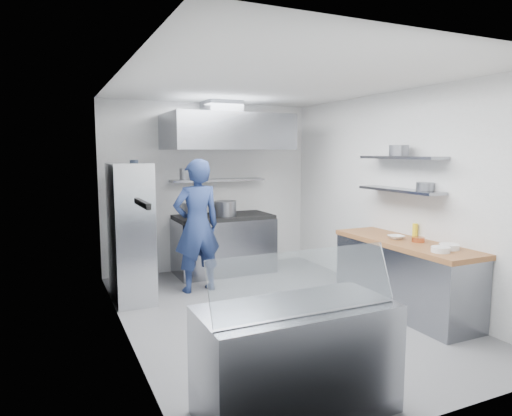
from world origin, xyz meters
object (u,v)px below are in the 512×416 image
gas_range (224,245)px  wire_rack (131,232)px  chef (197,226)px  display_case (296,360)px

gas_range → wire_rack: 1.88m
chef → display_case: chef is taller
gas_range → chef: bearing=-131.1°
gas_range → wire_rack: bearing=-153.4°
chef → wire_rack: (-0.92, -0.01, -0.02)m
chef → wire_rack: chef is taller
chef → wire_rack: size_ratio=1.02×
display_case → chef: bearing=85.6°
gas_range → wire_rack: (-1.63, -0.82, 0.48)m
display_case → wire_rack: bearing=101.5°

